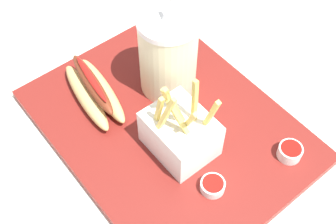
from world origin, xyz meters
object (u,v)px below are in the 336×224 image
Objects in this scene: hot_dog_1 at (94,91)px; ketchup_cup_2 at (290,151)px; ketchup_cup_1 at (213,185)px; soda_cup at (168,54)px; fries_basket at (180,133)px.

hot_dog_1 is 0.34m from ketchup_cup_2.
ketchup_cup_2 is (0.03, 0.14, 0.00)m from ketchup_cup_1.
soda_cup is at bearing 65.60° from hot_dog_1.
ketchup_cup_2 reaches higher than ketchup_cup_1.
fries_basket is 0.18m from ketchup_cup_2.
ketchup_cup_2 is at bearing 31.30° from hot_dog_1.
fries_basket is at bearing 17.27° from hot_dog_1.
soda_cup is 0.14m from fries_basket.
soda_cup is at bearing 159.09° from ketchup_cup_1.
fries_basket reaches higher than ketchup_cup_2.
ketchup_cup_1 is (0.21, -0.08, -0.07)m from soda_cup.
fries_basket is 0.88× the size of hot_dog_1.
fries_basket is 3.86× the size of ketchup_cup_2.
fries_basket is at bearing -134.55° from ketchup_cup_2.
soda_cup reaches higher than ketchup_cup_2.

